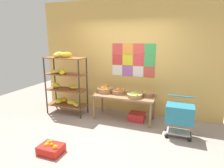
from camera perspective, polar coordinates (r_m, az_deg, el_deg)
name	(u,v)px	position (r m, az deg, el deg)	size (l,w,h in m)	color
ground	(103,137)	(4.16, -2.71, -15.22)	(9.09, 9.09, 0.00)	gray
back_wall_with_art	(126,58)	(5.16, 4.09, 7.75)	(4.88, 0.07, 2.97)	#DBAE58
banana_shelf_unit	(65,81)	(5.23, -13.76, 0.75)	(1.05, 0.51, 1.65)	#302D20
display_table	(124,98)	(4.77, 3.58, -4.10)	(1.52, 0.64, 0.64)	olive
fruit_basket_right	(148,94)	(4.71, 10.53, -2.89)	(0.30, 0.30, 0.12)	#A86C4B
fruit_basket_left	(118,91)	(4.84, 1.91, -2.09)	(0.38, 0.38, 0.15)	#A6794F
fruit_basket_back_left	(135,95)	(4.55, 6.77, -3.31)	(0.37, 0.37, 0.12)	#AB864F
fruit_basket_back_right	(105,89)	(4.94, -2.12, -1.59)	(0.41, 0.41, 0.18)	#B2834F
produce_crate_under_table	(137,117)	(4.90, 7.34, -9.53)	(0.38, 0.33, 0.19)	red
orange_crate_foreground	(51,148)	(3.76, -17.56, -17.69)	(0.41, 0.33, 0.22)	red
shopping_cart	(180,115)	(4.20, 19.31, -8.64)	(0.54, 0.43, 0.82)	black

